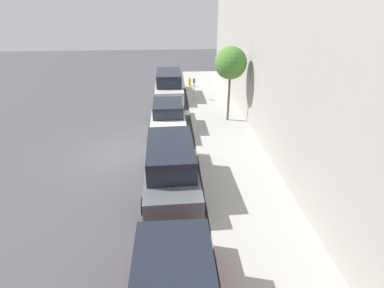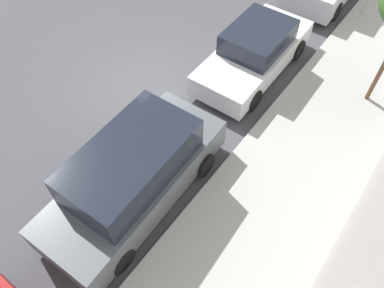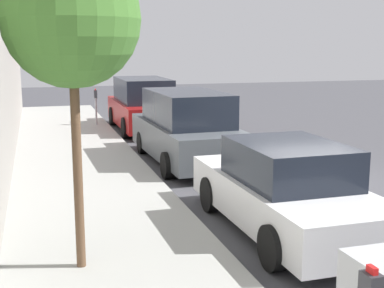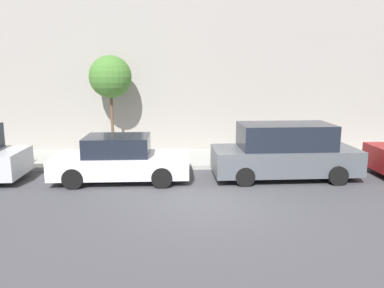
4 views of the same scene
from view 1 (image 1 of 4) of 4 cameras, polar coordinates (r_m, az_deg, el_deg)
name	(u,v)px [view 1 (image 1 of 4)]	position (r m, az deg, el deg)	size (l,w,h in m)	color
ground_plane	(122,154)	(14.39, -13.19, -1.91)	(60.00, 60.00, 0.00)	#424247
sidewalk	(230,149)	(14.40, 7.20, -1.02)	(3.20, 32.00, 0.15)	#9E9E99
building_facade	(302,20)	(13.61, 20.28, 21.21)	(2.00, 32.00, 11.55)	gray
parked_minivan_second	(171,167)	(11.26, -4.03, -4.31)	(2.04, 4.95, 1.90)	#4C5156
parked_sedan_third	(168,117)	(16.41, -4.56, 5.13)	(1.92, 4.52, 1.54)	silver
parked_minivan_fourth	(169,85)	(21.75, -4.41, 11.08)	(2.02, 4.92, 1.90)	#B7BABF
parking_meter_far	(194,86)	(20.96, 0.38, 10.93)	(0.11, 0.15, 1.47)	#ADADB2
street_tree	(231,63)	(16.73, 7.37, 15.03)	(1.74, 1.74, 4.15)	brown
fire_hydrant	(190,82)	(24.35, -0.47, 11.78)	(0.20, 0.20, 0.69)	gold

